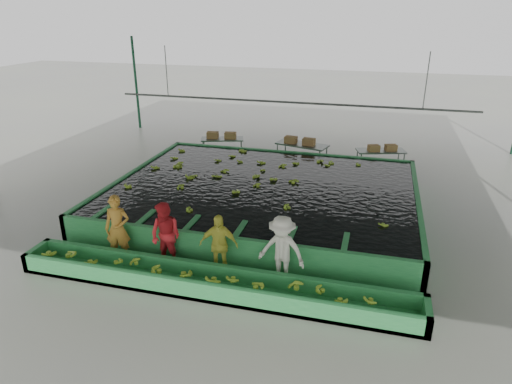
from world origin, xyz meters
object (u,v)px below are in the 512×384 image
(sorting_trough, at_px, (211,282))
(worker_d, at_px, (282,251))
(flotation_tank, at_px, (264,196))
(packing_table_mid, at_px, (302,155))
(box_stack_left, at_px, (222,138))
(worker_a, at_px, (118,228))
(worker_c, at_px, (219,245))
(packing_table_left, at_px, (223,148))
(worker_b, at_px, (166,236))
(box_stack_right, at_px, (382,151))
(box_stack_mid, at_px, (300,144))
(packing_table_right, at_px, (380,160))

(sorting_trough, xyz_separation_m, worker_d, (1.55, 0.80, 0.66))
(flotation_tank, relative_size, sorting_trough, 1.00)
(packing_table_mid, xyz_separation_m, box_stack_left, (-3.77, 0.37, 0.37))
(box_stack_left, bearing_deg, flotation_tank, -57.43)
(flotation_tank, height_order, worker_a, worker_a)
(worker_c, relative_size, packing_table_left, 0.87)
(worker_b, bearing_deg, packing_table_left, 113.40)
(flotation_tank, bearing_deg, worker_a, -124.21)
(packing_table_left, bearing_deg, worker_c, -71.30)
(sorting_trough, relative_size, packing_table_left, 5.24)
(sorting_trough, xyz_separation_m, packing_table_left, (-3.29, 10.31, 0.18))
(worker_a, relative_size, packing_table_left, 0.97)
(worker_b, relative_size, box_stack_right, 1.52)
(worker_b, xyz_separation_m, box_stack_mid, (1.88, 9.09, 0.10))
(box_stack_left, xyz_separation_m, box_stack_right, (7.09, -0.20, 0.03))
(packing_table_left, bearing_deg, box_stack_mid, -6.48)
(worker_a, distance_m, box_stack_mid, 9.66)
(worker_c, bearing_deg, packing_table_right, 58.27)
(flotation_tank, bearing_deg, sorting_trough, -90.00)
(worker_b, distance_m, box_stack_right, 10.71)
(flotation_tank, height_order, sorting_trough, flotation_tank)
(worker_a, xyz_separation_m, box_stack_left, (-0.40, 9.51, -0.06))
(worker_d, bearing_deg, box_stack_mid, 105.76)
(worker_d, xyz_separation_m, box_stack_mid, (-1.20, 9.09, 0.09))
(box_stack_right, bearing_deg, worker_c, -112.43)
(box_stack_left, relative_size, box_stack_mid, 1.01)
(worker_d, bearing_deg, packing_table_right, 85.24)
(packing_table_right, height_order, box_stack_left, box_stack_left)
(flotation_tank, distance_m, box_stack_left, 6.19)
(worker_c, distance_m, box_stack_left, 10.05)
(worker_b, bearing_deg, worker_c, 12.88)
(worker_b, bearing_deg, flotation_tank, 83.33)
(box_stack_mid, bearing_deg, packing_table_mid, 21.73)
(box_stack_left, bearing_deg, worker_b, -79.28)
(worker_b, xyz_separation_m, worker_d, (3.08, 0.00, 0.01))
(worker_c, height_order, packing_table_mid, worker_c)
(worker_a, relative_size, box_stack_left, 1.40)
(worker_a, relative_size, box_stack_mid, 1.41)
(worker_b, bearing_deg, packing_table_right, 73.72)
(worker_a, xyz_separation_m, packing_table_right, (6.65, 9.41, -0.48))
(worker_c, bearing_deg, packing_table_left, 98.95)
(sorting_trough, bearing_deg, box_stack_mid, 87.98)
(packing_table_right, relative_size, box_stack_left, 1.49)
(flotation_tank, bearing_deg, worker_c, -90.99)
(packing_table_left, distance_m, box_stack_left, 0.44)
(worker_a, bearing_deg, packing_table_mid, 57.52)
(flotation_tank, relative_size, worker_c, 5.99)
(box_stack_left, bearing_deg, box_stack_right, -1.61)
(worker_b, bearing_deg, worker_a, -167.12)
(box_stack_right, bearing_deg, box_stack_left, 178.39)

